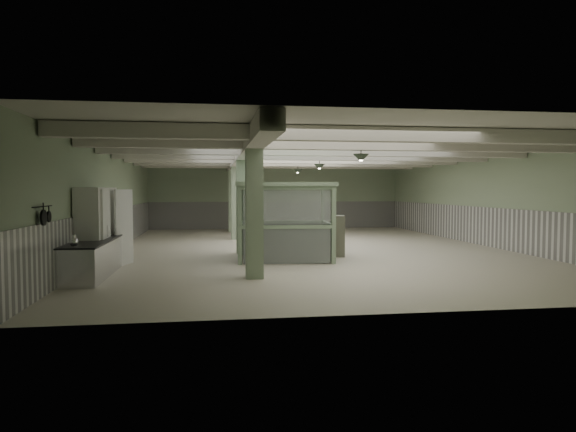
{
  "coord_description": "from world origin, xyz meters",
  "views": [
    {
      "loc": [
        -3.51,
        -18.59,
        2.2
      ],
      "look_at": [
        -1.01,
        -1.57,
        1.3
      ],
      "focal_mm": 32.0,
      "sensor_mm": 36.0,
      "label": 1
    }
  ],
  "objects": [
    {
      "name": "column_d",
      "position": [
        -2.5,
        8.0,
        1.8
      ],
      "size": [
        0.42,
        0.42,
        3.6
      ],
      "primitive_type": "cube",
      "color": "#8BA282",
      "rests_on": "floor"
    },
    {
      "name": "wall_right",
      "position": [
        7.0,
        0.0,
        1.8
      ],
      "size": [
        0.02,
        20.0,
        3.6
      ],
      "primitive_type": "cube",
      "color": "#96AB88",
      "rests_on": "floor"
    },
    {
      "name": "wall_back",
      "position": [
        0.0,
        10.0,
        1.8
      ],
      "size": [
        14.0,
        0.02,
        3.6
      ],
      "primitive_type": "cube",
      "color": "#96AB88",
      "rests_on": "floor"
    },
    {
      "name": "wainscot_right",
      "position": [
        6.97,
        0.0,
        0.75
      ],
      "size": [
        0.05,
        19.9,
        1.5
      ],
      "primitive_type": "cube",
      "color": "white",
      "rests_on": "floor"
    },
    {
      "name": "prep_counter",
      "position": [
        -6.54,
        -4.24,
        0.46
      ],
      "size": [
        0.92,
        5.28,
        0.91
      ],
      "color": "silver",
      "rests_on": "floor"
    },
    {
      "name": "wainscot_back",
      "position": [
        0.0,
        9.97,
        0.75
      ],
      "size": [
        13.9,
        0.05,
        1.5
      ],
      "primitive_type": "cube",
      "color": "white",
      "rests_on": "floor"
    },
    {
      "name": "hook_rail",
      "position": [
        -6.93,
        -7.6,
        1.85
      ],
      "size": [
        0.02,
        1.2,
        0.02
      ],
      "primitive_type": "cylinder",
      "rotation": [
        1.57,
        0.0,
        0.0
      ],
      "color": "black",
      "rests_on": "wall_left"
    },
    {
      "name": "column_b",
      "position": [
        -2.5,
        -1.0,
        1.8
      ],
      "size": [
        0.42,
        0.42,
        3.6
      ],
      "primitive_type": "cube",
      "color": "#8BA282",
      "rests_on": "floor"
    },
    {
      "name": "beam_e",
      "position": [
        0.0,
        2.5,
        3.42
      ],
      "size": [
        13.9,
        0.35,
        0.32
      ],
      "primitive_type": "cube",
      "color": "beige",
      "rests_on": "ceiling"
    },
    {
      "name": "pendant_mid",
      "position": [
        0.5,
        0.5,
        3.05
      ],
      "size": [
        0.44,
        0.44,
        0.22
      ],
      "primitive_type": "cone",
      "rotation": [
        3.14,
        0.0,
        0.0
      ],
      "color": "#2D392B",
      "rests_on": "ceiling"
    },
    {
      "name": "pitcher_far",
      "position": [
        -6.61,
        -6.53,
        1.04
      ],
      "size": [
        0.23,
        0.25,
        0.27
      ],
      "primitive_type": null,
      "rotation": [
        0.0,
        0.0,
        0.22
      ],
      "color": "silver",
      "rests_on": "prep_counter"
    },
    {
      "name": "beam_b",
      "position": [
        0.0,
        -5.0,
        3.42
      ],
      "size": [
        13.9,
        0.35,
        0.32
      ],
      "primitive_type": "cube",
      "color": "beige",
      "rests_on": "ceiling"
    },
    {
      "name": "guard_booth",
      "position": [
        -1.28,
        -2.7,
        1.66
      ],
      "size": [
        3.19,
        2.77,
        2.41
      ],
      "rotation": [
        0.0,
        0.0,
        -0.08
      ],
      "color": "gray",
      "rests_on": "floor"
    },
    {
      "name": "column_c",
      "position": [
        -2.5,
        4.0,
        1.8
      ],
      "size": [
        0.42,
        0.42,
        3.6
      ],
      "primitive_type": "cube",
      "color": "#8BA282",
      "rests_on": "floor"
    },
    {
      "name": "pendant_back",
      "position": [
        0.5,
        5.5,
        3.05
      ],
      "size": [
        0.44,
        0.44,
        0.22
      ],
      "primitive_type": "cone",
      "rotation": [
        3.14,
        0.0,
        0.0
      ],
      "color": "#2D392B",
      "rests_on": "ceiling"
    },
    {
      "name": "wainscot_left",
      "position": [
        -6.97,
        0.0,
        0.75
      ],
      "size": [
        0.05,
        19.9,
        1.5
      ],
      "primitive_type": "cube",
      "color": "white",
      "rests_on": "floor"
    },
    {
      "name": "column_a",
      "position": [
        -2.5,
        -6.0,
        1.8
      ],
      "size": [
        0.42,
        0.42,
        3.6
      ],
      "primitive_type": "cube",
      "color": "#8BA282",
      "rests_on": "floor"
    },
    {
      "name": "girder",
      "position": [
        -2.5,
        0.0,
        3.38
      ],
      "size": [
        0.45,
        19.9,
        0.4
      ],
      "primitive_type": "cube",
      "color": "beige",
      "rests_on": "ceiling"
    },
    {
      "name": "beam_g",
      "position": [
        0.0,
        7.5,
        3.42
      ],
      "size": [
        13.9,
        0.35,
        0.32
      ],
      "primitive_type": "cube",
      "color": "beige",
      "rests_on": "ceiling"
    },
    {
      "name": "pitcher_near",
      "position": [
        -6.48,
        -4.31,
        1.03
      ],
      "size": [
        0.19,
        0.22,
        0.27
      ],
      "primitive_type": null,
      "rotation": [
        0.0,
        0.0,
        -0.05
      ],
      "color": "silver",
      "rests_on": "prep_counter"
    },
    {
      "name": "beam_a",
      "position": [
        0.0,
        -7.5,
        3.42
      ],
      "size": [
        13.9,
        0.35,
        0.32
      ],
      "primitive_type": "cube",
      "color": "beige",
      "rests_on": "ceiling"
    },
    {
      "name": "veg_colander",
      "position": [
        -6.36,
        -3.06,
        0.99
      ],
      "size": [
        0.5,
        0.5,
        0.18
      ],
      "primitive_type": null,
      "rotation": [
        0.0,
        0.0,
        0.27
      ],
      "color": "#414146",
      "rests_on": "prep_counter"
    },
    {
      "name": "filing_cabinet",
      "position": [
        0.54,
        -2.25,
        0.67
      ],
      "size": [
        0.53,
        0.68,
        1.34
      ],
      "primitive_type": "cube",
      "rotation": [
        0.0,
        0.0,
        -0.18
      ],
      "color": "#5F6050",
      "rests_on": "floor"
    },
    {
      "name": "pendant_front",
      "position": [
        0.5,
        -5.0,
        3.05
      ],
      "size": [
        0.44,
        0.44,
        0.22
      ],
      "primitive_type": "cone",
      "rotation": [
        3.14,
        0.0,
        0.0
      ],
      "color": "#2D392B",
      "rests_on": "ceiling"
    },
    {
      "name": "beam_d",
      "position": [
        0.0,
        0.0,
        3.42
      ],
      "size": [
        13.9,
        0.35,
        0.32
      ],
      "primitive_type": "cube",
      "color": "beige",
      "rests_on": "ceiling"
    },
    {
      "name": "skillet_near",
      "position": [
        -6.88,
        -7.7,
        1.63
      ],
      "size": [
        0.04,
        0.32,
        0.32
      ],
      "primitive_type": "cylinder",
      "rotation": [
        0.0,
        1.57,
        0.0
      ],
      "color": "black",
      "rests_on": "hook_rail"
    },
    {
      "name": "walkin_cooler",
      "position": [
        -6.62,
        -4.0,
        1.15
      ],
      "size": [
        0.96,
        2.5,
        2.29
      ],
      "color": "white",
      "rests_on": "floor"
    },
    {
      "name": "beam_f",
      "position": [
        0.0,
        5.0,
        3.42
      ],
      "size": [
        13.9,
        0.35,
        0.32
      ],
      "primitive_type": "cube",
      "color": "beige",
      "rests_on": "ceiling"
    },
    {
      "name": "orange_bowl",
      "position": [
        -6.48,
        -2.93,
        0.95
      ],
      "size": [
        0.35,
        0.35,
        0.1
      ],
      "primitive_type": "cylinder",
      "rotation": [
        0.0,
        0.0,
        0.35
      ],
      "color": "#B2B2B7",
      "rests_on": "prep_counter"
    },
    {
      "name": "beam_c",
      "position": [
        0.0,
        -2.5,
        3.42
      ],
      "size": [
        13.9,
        0.35,
        0.32
      ],
      "primitive_type": "cube",
      "color": "beige",
      "rests_on": "ceiling"
    },
    {
      "name": "wall_left",
      "position": [
        -7.0,
        0.0,
        1.8
      ],
      "size": [
        0.02,
        20.0,
        3.6
      ],
      "primitive_type": "cube",
      "color": "#96AB88",
      "rests_on": "floor"
    },
    {
      "name": "floor",
      "position": [
        0.0,
        0.0,
        0.0
      ],
      "size": [
        20.0,
        20.0,
        0.0
      ],
      "primitive_type": "plane",
      "color": "beige",
      "rests_on": "ground"
    },
    {
      "name": "skillet_far",
      "position": [
        -6.88,
        -7.36,
        1.63
      ],
      "size": [
        0.03,
        0.24,
        0.24
      ],
      "primitive_type": "cylinder",
      "rotation": [
        0.0,
        1.57,
        0.0
      ],
      "color": "black",
      "rests_on": "hook_rail"
    },
    {
      "name": "ceiling",
      "position": [
        0.0,
        0.0,
        3.6
      ],
      "size": [
        14.0,
        20.0,
        0.02
      ],
      "primitive_type": "cube",
      "color": "silver",
      "rests_on": "wall_back"
    },
    {
      "name": "wall_front",
      "position": [
        0.0,
        -10.0,
        1.8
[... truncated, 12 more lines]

